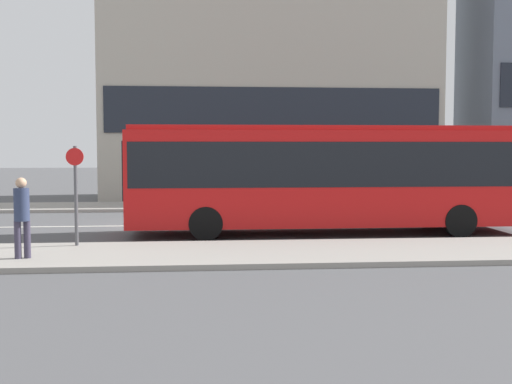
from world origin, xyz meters
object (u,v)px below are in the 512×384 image
object	(u,v)px
parked_car_0	(475,196)
pedestrian_near_stop	(22,212)
city_bus	(327,172)
bus_stop_sign	(76,187)

from	to	relation	value
parked_car_0	pedestrian_near_stop	distance (m)	18.33
city_bus	parked_car_0	size ratio (longest dim) A/B	2.59
city_bus	bus_stop_sign	bearing A→B (deg)	-154.00
city_bus	parked_car_0	distance (m)	9.50
parked_car_0	pedestrian_near_stop	xyz separation A→B (m)	(-15.12, -10.33, 0.56)
parked_car_0	bus_stop_sign	size ratio (longest dim) A/B	1.83
parked_car_0	pedestrian_near_stop	size ratio (longest dim) A/B	2.53
city_bus	pedestrian_near_stop	size ratio (longest dim) A/B	6.57
city_bus	pedestrian_near_stop	world-z (taller)	city_bus
parked_car_0	bus_stop_sign	xyz separation A→B (m)	(-14.27, -8.54, 1.00)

